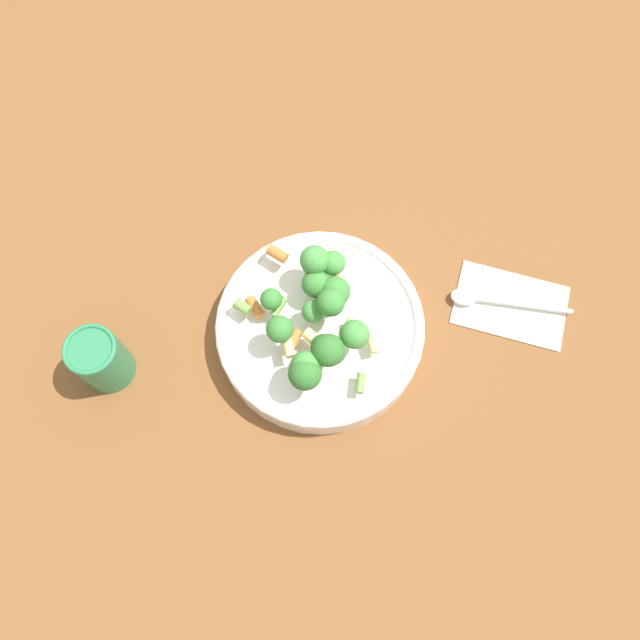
{
  "coord_description": "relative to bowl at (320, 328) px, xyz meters",
  "views": [
    {
      "loc": [
        -0.24,
        -0.15,
        0.8
      ],
      "look_at": [
        0.0,
        0.0,
        0.06
      ],
      "focal_mm": 35.0,
      "sensor_mm": 36.0,
      "label": 1
    }
  ],
  "objects": [
    {
      "name": "bowl",
      "position": [
        0.0,
        0.0,
        0.0
      ],
      "size": [
        0.27,
        0.27,
        0.05
      ],
      "color": "white",
      "rests_on": "ground_plane"
    },
    {
      "name": "cup",
      "position": [
        -0.19,
        0.21,
        0.02
      ],
      "size": [
        0.07,
        0.07,
        0.09
      ],
      "color": "#2D7F51",
      "rests_on": "ground_plane"
    },
    {
      "name": "pasta_salad",
      "position": [
        -0.01,
        -0.0,
        0.06
      ],
      "size": [
        0.18,
        0.21,
        0.07
      ],
      "color": "#8CB766",
      "rests_on": "bowl"
    },
    {
      "name": "napkin",
      "position": [
        0.18,
        -0.2,
        -0.02
      ],
      "size": [
        0.14,
        0.17,
        0.01
      ],
      "color": "white",
      "rests_on": "ground_plane"
    },
    {
      "name": "ground_plane",
      "position": [
        0.0,
        0.0,
        -0.02
      ],
      "size": [
        3.0,
        3.0,
        0.0
      ],
      "primitive_type": "plane",
      "color": "brown"
    },
    {
      "name": "spoon",
      "position": [
        0.16,
        -0.17,
        -0.01
      ],
      "size": [
        0.08,
        0.16,
        0.01
      ],
      "rotation": [
        0.0,
        0.0,
        8.26
      ],
      "color": "silver",
      "rests_on": "napkin"
    }
  ]
}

